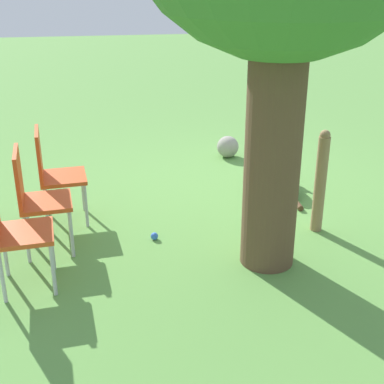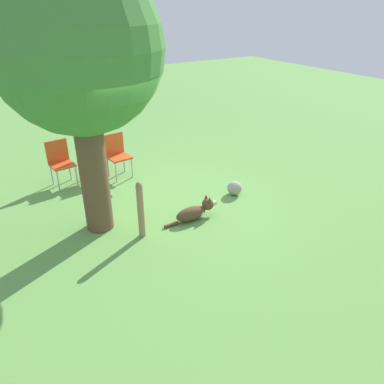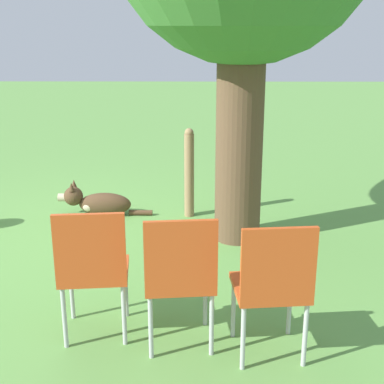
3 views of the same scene
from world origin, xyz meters
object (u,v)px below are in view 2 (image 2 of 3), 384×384
(red_chair_0, at_px, (117,153))
(tennis_ball, at_px, (111,196))
(red_chair_1, at_px, (89,156))
(fence_post, at_px, (141,209))
(oak_tree, at_px, (78,52))
(red_chair_2, at_px, (60,160))
(dog, at_px, (195,212))

(red_chair_0, xyz_separation_m, tennis_ball, (-0.88, 0.53, -0.50))
(red_chair_0, relative_size, red_chair_1, 1.00)
(fence_post, distance_m, red_chair_1, 2.51)
(red_chair_0, height_order, red_chair_1, same)
(tennis_ball, bearing_deg, red_chair_0, -31.22)
(oak_tree, bearing_deg, red_chair_0, -30.95)
(red_chair_0, distance_m, red_chair_1, 0.57)
(red_chair_1, bearing_deg, red_chair_2, -106.66)
(red_chair_0, xyz_separation_m, red_chair_2, (0.22, 1.13, 0.00))
(fence_post, bearing_deg, tennis_ball, -1.92)
(fence_post, xyz_separation_m, red_chair_0, (2.40, -0.59, 0.04))
(dog, bearing_deg, tennis_ball, 123.14)
(oak_tree, xyz_separation_m, red_chair_2, (2.00, 0.06, -2.25))
(tennis_ball, bearing_deg, fence_post, 178.08)
(oak_tree, bearing_deg, red_chair_1, -14.86)
(red_chair_1, distance_m, red_chair_2, 0.57)
(red_chair_1, bearing_deg, dog, 15.89)
(red_chair_0, bearing_deg, tennis_ball, -36.68)
(oak_tree, height_order, red_chair_2, oak_tree)
(oak_tree, height_order, red_chair_1, oak_tree)
(red_chair_0, bearing_deg, oak_tree, -36.41)
(tennis_ball, bearing_deg, red_chair_1, 1.64)
(dog, distance_m, red_chair_0, 2.48)
(oak_tree, distance_m, red_chair_1, 2.98)
(red_chair_2, bearing_deg, red_chair_0, 73.34)
(fence_post, relative_size, tennis_ball, 14.28)
(oak_tree, bearing_deg, dog, -113.29)
(fence_post, bearing_deg, dog, -90.75)
(red_chair_2, height_order, tennis_ball, red_chair_2)
(fence_post, xyz_separation_m, tennis_ball, (1.52, -0.05, -0.46))
(red_chair_2, bearing_deg, tennis_ball, 22.70)
(oak_tree, distance_m, red_chair_0, 3.06)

